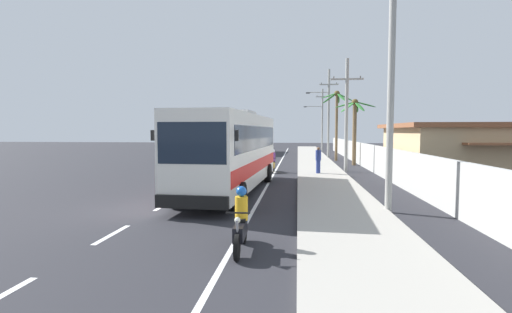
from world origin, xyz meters
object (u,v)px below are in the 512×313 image
(pedestrian_near_kerb, at_px, (318,160))
(utility_pole_nearest, at_px, (391,67))
(utility_pole_distant, at_px, (322,118))
(utility_pole_far, at_px, (328,111))
(palm_second, at_px, (337,110))
(motorcycle_beside_bus, at_px, (273,163))
(coach_bus_foreground, at_px, (233,149))
(coach_bus_far_lane, at_px, (243,138))
(utility_pole_mid, at_px, (346,113))
(motorcycle_trailing, at_px, (241,224))
(palm_nearest, at_px, (355,120))

(pedestrian_near_kerb, xyz_separation_m, utility_pole_nearest, (1.89, -11.16, 4.13))
(pedestrian_near_kerb, height_order, utility_pole_distant, utility_pole_distant)
(utility_pole_far, relative_size, palm_second, 1.39)
(motorcycle_beside_bus, bearing_deg, coach_bus_foreground, -99.19)
(coach_bus_far_lane, height_order, utility_pole_mid, utility_pole_mid)
(utility_pole_mid, relative_size, utility_pole_distant, 0.90)
(coach_bus_far_lane, xyz_separation_m, motorcycle_beside_bus, (5.51, -22.69, -1.37))
(utility_pole_far, bearing_deg, palm_second, -81.32)
(coach_bus_foreground, bearing_deg, utility_pole_mid, 55.59)
(coach_bus_far_lane, xyz_separation_m, utility_pole_mid, (10.68, -21.70, 2.17))
(utility_pole_nearest, relative_size, utility_pole_mid, 1.23)
(pedestrian_near_kerb, height_order, utility_pole_mid, utility_pole_mid)
(coach_bus_foreground, distance_m, motorcycle_trailing, 9.17)
(coach_bus_foreground, bearing_deg, coach_bus_far_lane, 97.50)
(motorcycle_trailing, distance_m, palm_nearest, 24.78)
(utility_pole_far, bearing_deg, motorcycle_trailing, -98.05)
(motorcycle_beside_bus, height_order, utility_pole_mid, utility_pole_mid)
(palm_nearest, bearing_deg, utility_pole_mid, -104.28)
(pedestrian_near_kerb, bearing_deg, utility_pole_nearest, -159.92)
(pedestrian_near_kerb, distance_m, utility_pole_mid, 4.54)
(pedestrian_near_kerb, height_order, palm_second, palm_second)
(utility_pole_distant, height_order, palm_second, utility_pole_distant)
(motorcycle_beside_bus, relative_size, pedestrian_near_kerb, 1.14)
(utility_pole_far, relative_size, palm_nearest, 1.69)
(coach_bus_foreground, bearing_deg, palm_second, 70.64)
(coach_bus_far_lane, relative_size, utility_pole_distant, 1.29)
(utility_pole_nearest, relative_size, palm_second, 1.45)
(motorcycle_beside_bus, bearing_deg, utility_pole_mid, 10.83)
(utility_pole_mid, distance_m, utility_pole_far, 13.69)
(utility_pole_far, distance_m, palm_nearest, 8.58)
(motorcycle_trailing, relative_size, pedestrian_near_kerb, 1.14)
(coach_bus_far_lane, height_order, utility_pole_nearest, utility_pole_nearest)
(motorcycle_beside_bus, bearing_deg, utility_pole_nearest, -68.56)
(coach_bus_far_lane, xyz_separation_m, utility_pole_distant, (10.60, 5.62, 2.71))
(utility_pole_distant, relative_size, palm_second, 1.30)
(coach_bus_far_lane, bearing_deg, motorcycle_beside_bus, -76.35)
(utility_pole_mid, height_order, palm_nearest, utility_pole_mid)
(coach_bus_far_lane, bearing_deg, pedestrian_near_kerb, -70.44)
(pedestrian_near_kerb, bearing_deg, utility_pole_mid, -29.36)
(motorcycle_trailing, bearing_deg, utility_pole_distant, 84.10)
(palm_second, bearing_deg, utility_pole_distant, 91.26)
(motorcycle_trailing, relative_size, palm_nearest, 0.35)
(palm_nearest, bearing_deg, utility_pole_far, 100.94)
(pedestrian_near_kerb, height_order, utility_pole_nearest, utility_pole_nearest)
(motorcycle_trailing, xyz_separation_m, palm_nearest, (6.16, 23.78, 3.22))
(motorcycle_trailing, bearing_deg, coach_bus_far_lane, 98.32)
(utility_pole_mid, relative_size, utility_pole_far, 0.85)
(utility_pole_far, bearing_deg, utility_pole_distant, 89.23)
(pedestrian_near_kerb, xyz_separation_m, palm_second, (2.39, 12.45, 3.96))
(coach_bus_foreground, distance_m, utility_pole_far, 24.26)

